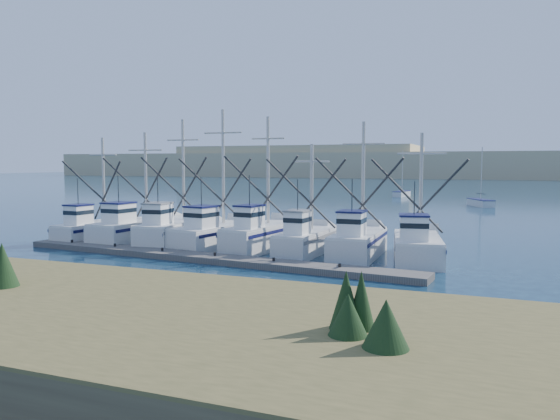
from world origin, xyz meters
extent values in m
plane|color=#0C2237|center=(0.00, 0.00, 0.00)|extent=(500.00, 500.00, 0.00)
cube|color=#605A56|center=(-7.95, 5.71, 0.18)|extent=(27.74, 4.60, 0.37)
cube|color=tan|center=(0.00, 210.00, 5.00)|extent=(360.00, 60.00, 10.00)
cube|color=silver|center=(-19.80, 10.29, 0.66)|extent=(2.89, 6.90, 1.32)
cube|color=white|center=(-19.80, 8.57, 2.07)|extent=(1.47, 1.75, 1.50)
cylinder|color=#B7B2A8|center=(-19.80, 11.44, 4.61)|extent=(0.22, 0.22, 6.58)
cube|color=silver|center=(-16.41, 10.86, 0.77)|extent=(3.28, 8.02, 1.55)
cube|color=white|center=(-16.41, 8.84, 2.30)|extent=(1.72, 2.02, 1.50)
cylinder|color=#B7B2A8|center=(-16.41, 12.20, 4.91)|extent=(0.22, 0.22, 6.73)
cube|color=silver|center=(-13.11, 10.92, 0.80)|extent=(3.22, 8.18, 1.60)
cube|color=white|center=(-13.11, 8.87, 2.35)|extent=(1.61, 2.08, 1.50)
cylinder|color=#B7B2A8|center=(-13.11, 12.28, 5.39)|extent=(0.22, 0.22, 7.57)
cube|color=silver|center=(-9.62, 10.71, 0.74)|extent=(3.91, 7.91, 1.49)
cube|color=white|center=(-9.62, 8.78, 2.24)|extent=(1.85, 2.08, 1.50)
cylinder|color=#B7B2A8|center=(-9.62, 12.01, 5.62)|extent=(0.22, 0.22, 8.27)
cube|color=silver|center=(-6.06, 10.62, 0.82)|extent=(3.08, 7.59, 1.65)
cube|color=white|center=(-6.06, 8.73, 2.40)|extent=(1.49, 1.94, 1.50)
cylinder|color=#B7B2A8|center=(-6.06, 11.88, 5.39)|extent=(0.22, 0.22, 7.49)
cube|color=silver|center=(-2.70, 10.23, 0.71)|extent=(2.48, 6.70, 1.43)
cube|color=white|center=(-2.70, 8.54, 2.18)|extent=(1.33, 1.67, 1.50)
cylinder|color=#B7B2A8|center=(-2.70, 11.36, 4.31)|extent=(0.22, 0.22, 5.76)
cube|color=silver|center=(0.72, 10.39, 0.75)|extent=(2.62, 6.96, 1.50)
cube|color=white|center=(0.72, 8.62, 2.25)|extent=(1.48, 1.71, 1.50)
cylinder|color=#B7B2A8|center=(0.72, 11.57, 5.04)|extent=(0.22, 0.22, 7.09)
cube|color=silver|center=(4.37, 10.41, 0.70)|extent=(3.86, 7.32, 1.39)
cube|color=white|center=(4.37, 8.63, 2.14)|extent=(1.84, 1.94, 1.50)
cylinder|color=#B7B2A8|center=(4.37, 11.60, 4.60)|extent=(0.22, 0.22, 6.42)
cube|color=silver|center=(7.12, 56.13, 0.45)|extent=(3.81, 5.82, 0.90)
cylinder|color=#B7B2A8|center=(7.12, 56.43, 4.50)|extent=(0.12, 0.12, 7.20)
cube|color=silver|center=(-6.35, 74.40, 0.45)|extent=(2.35, 6.22, 0.90)
cylinder|color=#B7B2A8|center=(-6.35, 74.70, 4.50)|extent=(0.12, 0.12, 7.20)
camera|label=1|loc=(8.48, -23.25, 5.96)|focal=35.00mm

